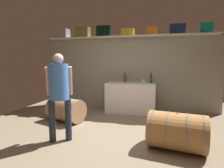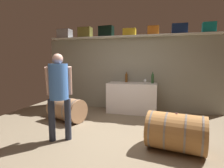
{
  "view_description": "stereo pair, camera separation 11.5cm",
  "coord_description": "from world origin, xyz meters",
  "px_view_note": "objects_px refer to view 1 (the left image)",
  "views": [
    {
      "loc": [
        0.81,
        -3.16,
        1.46
      ],
      "look_at": [
        -0.06,
        0.51,
        1.01
      ],
      "focal_mm": 28.83,
      "sensor_mm": 36.0,
      "label": 1
    },
    {
      "loc": [
        0.93,
        -3.13,
        1.46
      ],
      "look_at": [
        -0.06,
        0.51,
        1.01
      ],
      "focal_mm": 28.83,
      "sensor_mm": 36.0,
      "label": 2
    }
  ],
  "objects_px": {
    "toolcase_navy": "(177,29)",
    "tasting_cup": "(65,97)",
    "toolcase_black": "(104,32)",
    "toolcase_teal": "(206,28)",
    "toolcase_yellow": "(128,32)",
    "wine_bottle_green": "(151,78)",
    "toolcase_orange": "(151,31)",
    "wine_barrel_near": "(66,110)",
    "wine_bottle_amber": "(125,77)",
    "wine_barrel_far": "(177,131)",
    "wine_glass": "(144,81)",
    "work_cabinet": "(131,98)",
    "toolcase_olive": "(83,32)",
    "winemaker_pouring": "(59,88)",
    "toolcase_grey": "(62,34)"
  },
  "relations": [
    {
      "from": "toolcase_orange",
      "to": "tasting_cup",
      "type": "height_order",
      "value": "toolcase_orange"
    },
    {
      "from": "toolcase_olive",
      "to": "toolcase_black",
      "type": "xyz_separation_m",
      "value": [
        0.69,
        0.0,
        0.0
      ]
    },
    {
      "from": "toolcase_navy",
      "to": "wine_bottle_green",
      "type": "height_order",
      "value": "toolcase_navy"
    },
    {
      "from": "toolcase_grey",
      "to": "work_cabinet",
      "type": "relative_size",
      "value": 0.3
    },
    {
      "from": "toolcase_olive",
      "to": "wine_glass",
      "type": "bearing_deg",
      "value": -10.54
    },
    {
      "from": "toolcase_navy",
      "to": "tasting_cup",
      "type": "bearing_deg",
      "value": -151.89
    },
    {
      "from": "toolcase_orange",
      "to": "toolcase_navy",
      "type": "xyz_separation_m",
      "value": [
        0.7,
        0.0,
        0.01
      ]
    },
    {
      "from": "toolcase_olive",
      "to": "tasting_cup",
      "type": "distance_m",
      "value": 2.26
    },
    {
      "from": "toolcase_olive",
      "to": "toolcase_teal",
      "type": "distance_m",
      "value": 3.51
    },
    {
      "from": "wine_bottle_green",
      "to": "winemaker_pouring",
      "type": "bearing_deg",
      "value": -124.5
    },
    {
      "from": "toolcase_olive",
      "to": "toolcase_teal",
      "type": "bearing_deg",
      "value": 0.49
    },
    {
      "from": "toolcase_black",
      "to": "toolcase_teal",
      "type": "distance_m",
      "value": 2.82
    },
    {
      "from": "wine_barrel_near",
      "to": "winemaker_pouring",
      "type": "height_order",
      "value": "winemaker_pouring"
    },
    {
      "from": "toolcase_olive",
      "to": "tasting_cup",
      "type": "bearing_deg",
      "value": -86.61
    },
    {
      "from": "toolcase_olive",
      "to": "toolcase_black",
      "type": "relative_size",
      "value": 0.93
    },
    {
      "from": "toolcase_grey",
      "to": "toolcase_navy",
      "type": "distance_m",
      "value": 3.49
    },
    {
      "from": "wine_bottle_green",
      "to": "wine_barrel_near",
      "type": "distance_m",
      "value": 2.49
    },
    {
      "from": "toolcase_yellow",
      "to": "wine_bottle_amber",
      "type": "bearing_deg",
      "value": -163.39
    },
    {
      "from": "wine_glass",
      "to": "toolcase_yellow",
      "type": "bearing_deg",
      "value": 143.97
    },
    {
      "from": "toolcase_grey",
      "to": "toolcase_yellow",
      "type": "bearing_deg",
      "value": 2.5
    },
    {
      "from": "toolcase_yellow",
      "to": "wine_bottle_green",
      "type": "xyz_separation_m",
      "value": [
        0.71,
        -0.15,
        -1.32
      ]
    },
    {
      "from": "tasting_cup",
      "to": "winemaker_pouring",
      "type": "distance_m",
      "value": 1.21
    },
    {
      "from": "wine_bottle_amber",
      "to": "wine_bottle_green",
      "type": "distance_m",
      "value": 0.79
    },
    {
      "from": "wine_barrel_far",
      "to": "tasting_cup",
      "type": "relative_size",
      "value": 14.92
    },
    {
      "from": "toolcase_navy",
      "to": "wine_barrel_far",
      "type": "xyz_separation_m",
      "value": [
        -0.19,
        -2.32,
        -2.05
      ]
    },
    {
      "from": "toolcase_black",
      "to": "toolcase_teal",
      "type": "bearing_deg",
      "value": 4.4
    },
    {
      "from": "toolcase_grey",
      "to": "tasting_cup",
      "type": "bearing_deg",
      "value": -58.2
    },
    {
      "from": "work_cabinet",
      "to": "wine_bottle_amber",
      "type": "relative_size",
      "value": 4.66
    },
    {
      "from": "wine_glass",
      "to": "wine_barrel_near",
      "type": "relative_size",
      "value": 0.13
    },
    {
      "from": "toolcase_olive",
      "to": "wine_barrel_far",
      "type": "distance_m",
      "value": 4.05
    },
    {
      "from": "toolcase_black",
      "to": "tasting_cup",
      "type": "height_order",
      "value": "toolcase_black"
    },
    {
      "from": "toolcase_teal",
      "to": "toolcase_orange",
      "type": "bearing_deg",
      "value": -176.05
    },
    {
      "from": "toolcase_grey",
      "to": "toolcase_yellow",
      "type": "height_order",
      "value": "toolcase_grey"
    },
    {
      "from": "toolcase_teal",
      "to": "tasting_cup",
      "type": "height_order",
      "value": "toolcase_teal"
    },
    {
      "from": "toolcase_navy",
      "to": "tasting_cup",
      "type": "xyz_separation_m",
      "value": [
        -2.71,
        -1.4,
        -1.75
      ]
    },
    {
      "from": "toolcase_teal",
      "to": "wine_glass",
      "type": "bearing_deg",
      "value": -162.92
    },
    {
      "from": "toolcase_navy",
      "to": "work_cabinet",
      "type": "relative_size",
      "value": 0.29
    },
    {
      "from": "toolcase_orange",
      "to": "tasting_cup",
      "type": "bearing_deg",
      "value": -145.07
    },
    {
      "from": "toolcase_teal",
      "to": "wine_bottle_amber",
      "type": "relative_size",
      "value": 1.06
    },
    {
      "from": "toolcase_olive",
      "to": "tasting_cup",
      "type": "height_order",
      "value": "toolcase_olive"
    },
    {
      "from": "toolcase_black",
      "to": "wine_barrel_near",
      "type": "xyz_separation_m",
      "value": [
        -0.61,
        -1.4,
        -2.1
      ]
    },
    {
      "from": "toolcase_orange",
      "to": "wine_glass",
      "type": "relative_size",
      "value": 2.35
    },
    {
      "from": "wine_bottle_green",
      "to": "wine_barrel_far",
      "type": "xyz_separation_m",
      "value": [
        0.49,
        -2.17,
        -0.7
      ]
    },
    {
      "from": "toolcase_teal",
      "to": "wine_barrel_far",
      "type": "distance_m",
      "value": 3.23
    },
    {
      "from": "wine_bottle_amber",
      "to": "wine_barrel_far",
      "type": "relative_size",
      "value": 0.3
    },
    {
      "from": "wine_barrel_near",
      "to": "wine_barrel_far",
      "type": "bearing_deg",
      "value": -1.66
    },
    {
      "from": "toolcase_black",
      "to": "wine_bottle_amber",
      "type": "xyz_separation_m",
      "value": [
        0.64,
        -0.02,
        -1.38
      ]
    },
    {
      "from": "toolcase_black",
      "to": "toolcase_olive",
      "type": "bearing_deg",
      "value": -175.6
    },
    {
      "from": "toolcase_teal",
      "to": "winemaker_pouring",
      "type": "relative_size",
      "value": 0.2
    },
    {
      "from": "toolcase_black",
      "to": "toolcase_navy",
      "type": "distance_m",
      "value": 2.09
    }
  ]
}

